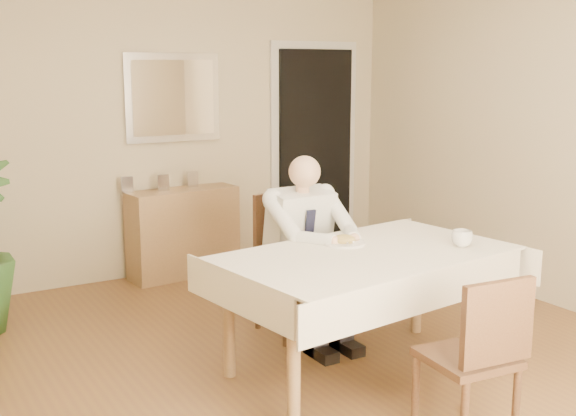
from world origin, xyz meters
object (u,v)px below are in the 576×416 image
chair_near (479,351)px  sideboard (184,233)px  dining_table (366,266)px  chair_far (289,253)px  coffee_mug (462,238)px  seated_man (312,241)px

chair_near → sideboard: size_ratio=0.88×
dining_table → sideboard: sideboard is taller
chair_far → coffee_mug: size_ratio=7.67×
chair_near → sideboard: bearing=97.3°
chair_near → seated_man: (0.02, 1.53, 0.22)m
chair_near → seated_man: seated_man is taller
coffee_mug → sideboard: bearing=104.7°
chair_near → sideboard: chair_near is taller
chair_far → chair_near: chair_far is taller
chair_far → coffee_mug: (0.57, -1.07, 0.26)m
chair_far → seated_man: (-0.00, -0.29, 0.15)m
chair_far → chair_near: bearing=-98.4°
dining_table → sideboard: (-0.13, 2.49, -0.28)m
dining_table → coffee_mug: 0.62m
coffee_mug → sideboard: size_ratio=0.13×
chair_near → coffee_mug: (0.59, 0.75, 0.33)m
chair_far → chair_near: (-0.02, -1.82, -0.07)m
chair_far → dining_table: bearing=-97.9°
seated_man → coffee_mug: 0.97m
sideboard → chair_far: bearing=-90.7°
chair_far → seated_man: bearing=-97.9°
dining_table → seated_man: (-0.00, 0.59, 0.02)m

